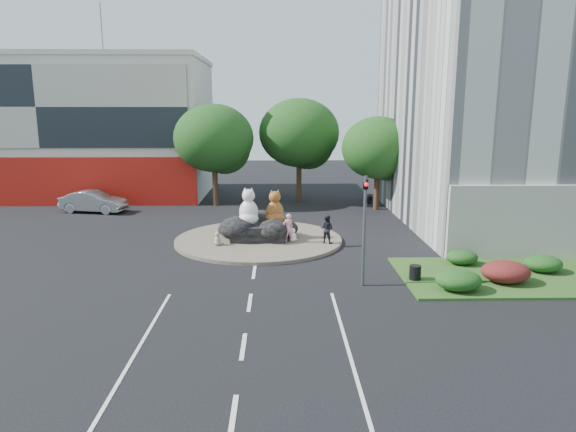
# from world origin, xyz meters

# --- Properties ---
(ground) EXTENTS (120.00, 120.00, 0.00)m
(ground) POSITION_xyz_m (0.00, 0.00, 0.00)
(ground) COLOR black
(ground) RESTS_ON ground
(roundabout_island) EXTENTS (10.00, 10.00, 0.20)m
(roundabout_island) POSITION_xyz_m (0.00, 10.00, 0.10)
(roundabout_island) COLOR brown
(roundabout_island) RESTS_ON ground
(rock_plinth) EXTENTS (3.20, 2.60, 0.90)m
(rock_plinth) POSITION_xyz_m (0.00, 10.00, 0.65)
(rock_plinth) COLOR black
(rock_plinth) RESTS_ON roundabout_island
(shophouse_block) EXTENTS (25.20, 12.30, 17.40)m
(shophouse_block) POSITION_xyz_m (-18.00, 27.91, 6.18)
(shophouse_block) COLOR beige
(shophouse_block) RESTS_ON ground
(grass_verge) EXTENTS (10.00, 6.00, 0.12)m
(grass_verge) POSITION_xyz_m (12.00, 3.00, 0.06)
(grass_verge) COLOR #1C4416
(grass_verge) RESTS_ON ground
(tree_left) EXTENTS (6.46, 6.46, 8.27)m
(tree_left) POSITION_xyz_m (-3.93, 22.06, 5.25)
(tree_left) COLOR #382314
(tree_left) RESTS_ON ground
(tree_mid) EXTENTS (6.84, 6.84, 8.76)m
(tree_mid) POSITION_xyz_m (3.07, 24.06, 5.56)
(tree_mid) COLOR #382314
(tree_mid) RESTS_ON ground
(tree_right) EXTENTS (5.70, 5.70, 7.30)m
(tree_right) POSITION_xyz_m (9.07, 20.06, 4.63)
(tree_right) COLOR #382314
(tree_right) RESTS_ON ground
(hedge_near_green) EXTENTS (2.00, 1.60, 0.90)m
(hedge_near_green) POSITION_xyz_m (9.00, 1.00, 0.57)
(hedge_near_green) COLOR #153510
(hedge_near_green) RESTS_ON grass_verge
(hedge_red) EXTENTS (2.20, 1.76, 0.99)m
(hedge_red) POSITION_xyz_m (11.50, 2.00, 0.61)
(hedge_red) COLOR #471313
(hedge_red) RESTS_ON grass_verge
(hedge_mid_green) EXTENTS (1.80, 1.44, 0.81)m
(hedge_mid_green) POSITION_xyz_m (14.00, 3.50, 0.53)
(hedge_mid_green) COLOR #153510
(hedge_mid_green) RESTS_ON grass_verge
(hedge_back_green) EXTENTS (1.60, 1.28, 0.72)m
(hedge_back_green) POSITION_xyz_m (10.50, 4.80, 0.48)
(hedge_back_green) COLOR #153510
(hedge_back_green) RESTS_ON grass_verge
(traffic_light) EXTENTS (0.44, 1.24, 5.00)m
(traffic_light) POSITION_xyz_m (5.10, 2.00, 3.62)
(traffic_light) COLOR #595B60
(traffic_light) RESTS_ON ground
(street_lamp) EXTENTS (2.34, 0.22, 8.06)m
(street_lamp) POSITION_xyz_m (12.82, 8.00, 4.55)
(street_lamp) COLOR #595B60
(street_lamp) RESTS_ON ground
(cat_white) EXTENTS (1.69, 1.59, 2.23)m
(cat_white) POSITION_xyz_m (-0.55, 9.79, 2.22)
(cat_white) COLOR silver
(cat_white) RESTS_ON rock_plinth
(cat_tabby) EXTENTS (1.52, 1.42, 2.06)m
(cat_tabby) POSITION_xyz_m (0.99, 10.07, 2.13)
(cat_tabby) COLOR #BA5226
(cat_tabby) RESTS_ON rock_plinth
(kitten_calico) EXTENTS (0.63, 0.63, 0.80)m
(kitten_calico) POSITION_xyz_m (-2.29, 8.46, 0.60)
(kitten_calico) COLOR silver
(kitten_calico) RESTS_ON roundabout_island
(kitten_white) EXTENTS (0.63, 0.61, 0.81)m
(kitten_white) POSITION_xyz_m (2.06, 9.23, 0.60)
(kitten_white) COLOR silver
(kitten_white) RESTS_ON roundabout_island
(pedestrian_pink) EXTENTS (0.72, 0.59, 1.70)m
(pedestrian_pink) POSITION_xyz_m (1.77, 9.03, 1.05)
(pedestrian_pink) COLOR pink
(pedestrian_pink) RESTS_ON roundabout_island
(pedestrian_dark) EXTENTS (1.00, 0.93, 1.65)m
(pedestrian_dark) POSITION_xyz_m (4.00, 8.82, 1.03)
(pedestrian_dark) COLOR black
(pedestrian_dark) RESTS_ON roundabout_island
(parked_car) EXTENTS (5.33, 2.76, 1.67)m
(parked_car) POSITION_xyz_m (-13.05, 19.19, 0.84)
(parked_car) COLOR #96999D
(parked_car) RESTS_ON ground
(litter_bin) EXTENTS (0.63, 0.63, 0.66)m
(litter_bin) POSITION_xyz_m (7.50, 2.47, 0.45)
(litter_bin) COLOR black
(litter_bin) RESTS_ON grass_verge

